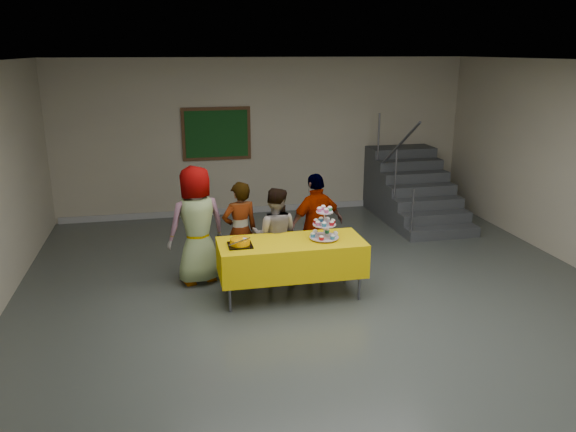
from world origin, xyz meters
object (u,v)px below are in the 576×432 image
schoolchild_a (197,225)px  noticeboard (217,134)px  bake_table (291,257)px  cupcake_stand (324,226)px  schoolchild_c (275,235)px  staircase (410,191)px  bear_cake (240,241)px  schoolchild_b (240,231)px  schoolchild_d (316,225)px

schoolchild_a → noticeboard: size_ratio=1.27×
bake_table → cupcake_stand: bearing=-1.7°
schoolchild_c → noticeboard: size_ratio=1.04×
bake_table → noticeboard: bearing=97.9°
cupcake_stand → noticeboard: size_ratio=0.34×
cupcake_stand → noticeboard: noticeboard is taller
staircase → noticeboard: size_ratio=1.85×
bake_table → noticeboard: 4.20m
bear_cake → staircase: 4.96m
bear_cake → schoolchild_b: bearing=82.5°
bake_table → staircase: 4.44m
schoolchild_d → noticeboard: bearing=-89.4°
schoolchild_a → bake_table: bearing=128.6°
bear_cake → schoolchild_a: bearing=121.2°
cupcake_stand → bear_cake: cupcake_stand is taller
schoolchild_a → schoolchild_c: schoolchild_a is taller
bake_table → cupcake_stand: size_ratio=4.22×
schoolchild_a → staircase: size_ratio=0.69×
bear_cake → staircase: size_ratio=0.15×
schoolchild_b → noticeboard: noticeboard is taller
schoolchild_a → staircase: staircase is taller
schoolchild_c → cupcake_stand: bearing=151.0°
bake_table → schoolchild_a: (-1.16, 0.77, 0.27)m
schoolchild_a → noticeboard: 3.40m
schoolchild_b → schoolchild_d: size_ratio=0.95×
cupcake_stand → bear_cake: size_ratio=1.24×
bear_cake → schoolchild_c: bearing=46.4°
schoolchild_c → noticeboard: bearing=-65.5°
cupcake_stand → schoolchild_a: (-1.59, 0.78, -0.12)m
bake_table → schoolchild_d: (0.52, 0.69, 0.19)m
cupcake_stand → schoolchild_a: 1.77m
bear_cake → schoolchild_a: 0.94m
schoolchild_a → schoolchild_c: bearing=150.5°
cupcake_stand → staircase: size_ratio=0.19×
schoolchild_b → staircase: (3.65, 2.46, -0.22)m
bear_cake → bake_table: bearing=3.4°
schoolchild_b → schoolchild_d: bearing=164.1°
cupcake_stand → staircase: bearing=50.4°
bake_table → schoolchild_b: bearing=127.7°
bake_table → staircase: staircase is taller
schoolchild_b → schoolchild_c: schoolchild_b is taller
bear_cake → schoolchild_c: (0.56, 0.59, -0.15)m
schoolchild_c → schoolchild_d: schoolchild_d is taller
schoolchild_a → staircase: 4.89m
schoolchild_d → schoolchild_a: bearing=-19.9°
schoolchild_c → schoolchild_d: (0.63, 0.14, 0.07)m
noticeboard → staircase: bearing=-12.9°
cupcake_stand → schoolchild_b: bearing=143.3°
schoolchild_d → noticeboard: 3.61m
schoolchild_b → staircase: bearing=-159.7°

